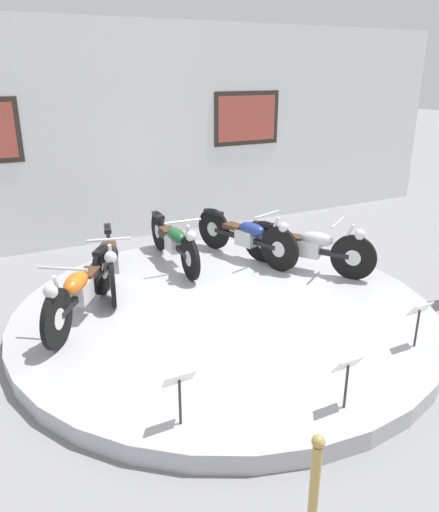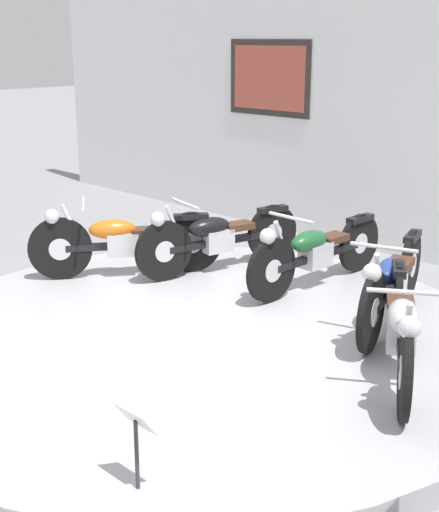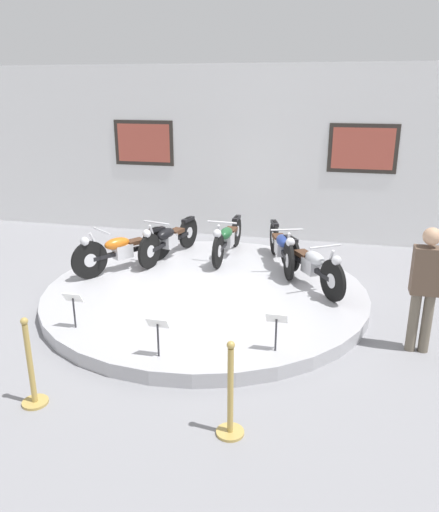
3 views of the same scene
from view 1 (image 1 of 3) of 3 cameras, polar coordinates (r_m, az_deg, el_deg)
ground_plane at (r=6.29m, az=0.60°, el=-7.33°), size 60.00×60.00×0.00m
display_platform at (r=6.24m, az=0.60°, el=-6.54°), size 5.12×5.12×0.19m
back_wall at (r=9.10m, az=-10.79°, el=13.47°), size 14.00×0.22×3.73m
motorcycle_orange at (r=5.96m, az=-15.61°, el=-3.56°), size 1.19×1.67×0.80m
motorcycle_black at (r=6.80m, az=-12.38°, el=-0.28°), size 0.63×1.93×0.79m
motorcycle_green at (r=7.40m, az=-5.21°, el=1.80°), size 0.54×1.97×0.79m
motorcycle_blue at (r=7.57m, az=3.12°, el=2.43°), size 0.72×1.93×0.81m
motorcycle_silver at (r=7.24m, az=10.27°, el=1.20°), size 1.14×1.69×0.80m
info_placard_front_left at (r=4.15m, az=-4.60°, el=-14.59°), size 0.26×0.11×0.51m
info_placard_front_centre at (r=4.44m, az=14.44°, el=-12.60°), size 0.26×0.11×0.51m
info_placard_front_right at (r=5.59m, az=21.84°, el=-6.26°), size 0.26×0.11×0.51m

